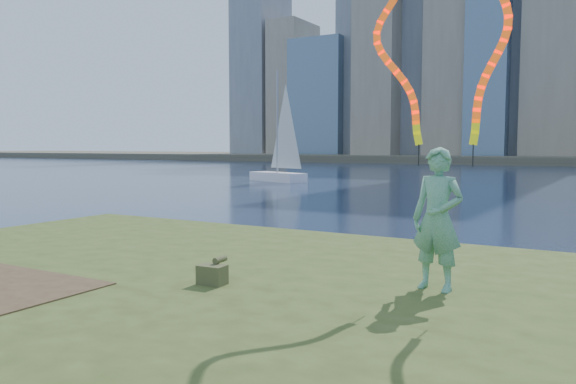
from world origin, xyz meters
The scene contains 6 objects.
ground centered at (0.00, 0.00, 0.00)m, with size 320.00×320.00×0.00m, color #18253E.
grassy_knoll centered at (0.00, -2.30, 0.34)m, with size 20.00×18.00×0.80m.
far_shore centered at (0.00, 95.00, 0.60)m, with size 320.00×40.00×1.20m, color #4D4838.
woman_with_ribbons centered at (3.32, 0.23, 2.19)m, with size 2.13×0.60×4.24m.
canvas_bag centered at (0.56, -1.04, 0.95)m, with size 0.39×0.44×0.36m.
sailboat centered at (-16.58, 29.64, 1.45)m, with size 5.49×3.59×8.46m.
Camera 1 is at (5.24, -7.12, 2.70)m, focal length 35.00 mm.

